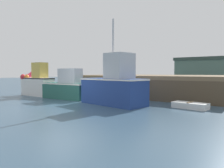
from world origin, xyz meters
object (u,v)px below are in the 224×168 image
fishing_boat_near_left (37,83)px  fishing_boat_mid (114,86)px  fishing_boat_near_right (67,87)px  rowboat (190,105)px

fishing_boat_near_left → fishing_boat_mid: 7.54m
fishing_boat_mid → fishing_boat_near_left: bearing=177.2°
fishing_boat_near_left → fishing_boat_near_right: (3.39, -0.09, -0.19)m
fishing_boat_mid → rowboat: (3.88, 1.10, -0.89)m
fishing_boat_near_right → fishing_boat_mid: size_ratio=0.75×
fishing_boat_near_left → fishing_boat_near_right: size_ratio=0.91×
fishing_boat_near_left → fishing_boat_near_right: bearing=-1.5°
fishing_boat_near_right → rowboat: fishing_boat_near_right is taller
fishing_boat_near_right → fishing_boat_near_left: bearing=178.5°
fishing_boat_near_left → fishing_boat_mid: size_ratio=0.68×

